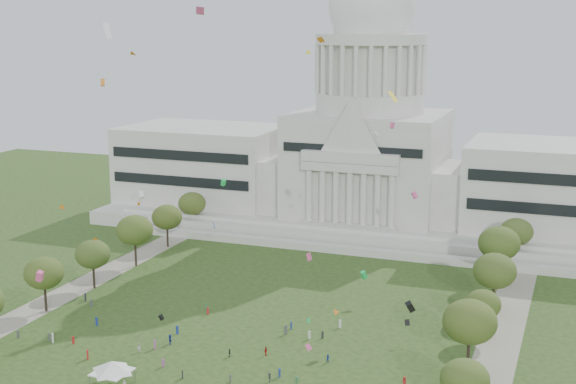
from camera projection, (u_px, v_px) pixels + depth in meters
The scene contains 26 objects.
ground at pixel (198, 375), 140.52m from camera, with size 400.00×400.00×0.00m, color #284119.
capitol at pixel (368, 153), 239.92m from camera, with size 160.00×64.50×91.30m.
path_left at pixel (70, 291), 184.48m from camera, with size 8.00×160.00×0.04m, color gray.
path_right at pixel (497, 350), 151.50m from camera, with size 8.00×160.00×0.04m, color gray.
row_tree_r_1 at pixel (465, 379), 121.44m from camera, with size 7.58×7.58×10.78m.
row_tree_l_2 at pixel (44, 273), 170.08m from camera, with size 8.42×8.42×11.97m.
row_tree_r_2 at pixel (470, 322), 139.31m from camera, with size 9.55×9.55×13.58m.
row_tree_l_3 at pixel (93, 254), 185.03m from camera, with size 8.12×8.12×11.55m.
row_tree_r_3 at pixel (483, 304), 155.38m from camera, with size 7.01×7.01×9.98m.
row_tree_l_4 at pixel (135, 230), 201.73m from camera, with size 9.29×9.29×13.21m.
row_tree_r_4 at pixel (495, 271), 169.04m from camera, with size 9.19×9.19×13.06m.
row_tree_l_5 at pixel (167, 217), 219.34m from camera, with size 8.33×8.33×11.85m.
row_tree_r_5 at pixel (499, 243), 187.80m from camera, with size 9.82×9.82×13.96m.
row_tree_l_6 at pixel (192, 203), 236.54m from camera, with size 8.19×8.19×11.64m.
row_tree_r_6 at pixel (517, 232), 203.67m from camera, with size 8.42×8.42×11.97m.
event_tent at pixel (112, 366), 135.87m from camera, with size 8.60×8.60×4.56m.
person_0 at pixel (404, 382), 135.67m from camera, with size 0.97×0.63×1.99m, color #B21E1E.
person_2 at pixel (328, 358), 145.68m from camera, with size 0.78×0.48×1.61m, color navy.
person_3 at pixel (269, 378), 137.76m from camera, with size 1.08×0.56×1.67m, color #26262B.
person_4 at pixel (230, 353), 148.22m from camera, with size 0.92×0.50×1.56m, color #26262B.
person_5 at pixel (170, 339), 153.98m from camera, with size 1.81×0.72×1.95m, color navy.
person_8 at pixel (139, 348), 150.34m from camera, with size 0.81×0.50×1.67m, color silver.
person_9 at pixel (297, 381), 136.49m from camera, with size 1.09×0.56×1.68m, color #33723F.
person_10 at pixel (266, 351), 148.75m from camera, with size 1.02×0.56×1.74m, color #B21E1E.
distant_crowd at pixel (166, 331), 158.27m from camera, with size 58.72×32.84×1.92m.
kite_swarm at pixel (218, 228), 143.09m from camera, with size 81.62×99.83×60.66m.
Camera 1 is at (60.74, -116.88, 60.69)m, focal length 50.00 mm.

